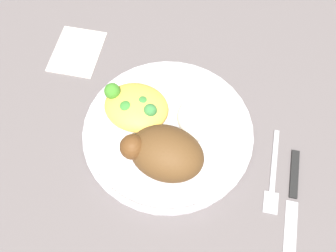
{
  "coord_description": "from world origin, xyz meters",
  "views": [
    {
      "loc": [
        -0.1,
        0.27,
        0.56
      ],
      "look_at": [
        0.0,
        0.0,
        0.03
      ],
      "focal_mm": 40.86,
      "sensor_mm": 36.0,
      "label": 1
    }
  ],
  "objects_px": {
    "fork": "(273,175)",
    "rice_pile": "(205,118)",
    "roasted_chicken": "(164,153)",
    "plate": "(168,132)",
    "knife": "(293,200)",
    "mac_cheese_with_broccoli": "(135,106)",
    "napkin": "(77,51)"
  },
  "relations": [
    {
      "from": "fork",
      "to": "rice_pile",
      "type": "bearing_deg",
      "value": -17.84
    },
    {
      "from": "roasted_chicken",
      "to": "plate",
      "type": "bearing_deg",
      "value": -75.78
    },
    {
      "from": "rice_pile",
      "to": "knife",
      "type": "xyz_separation_m",
      "value": [
        -0.16,
        0.07,
        -0.04
      ]
    },
    {
      "from": "mac_cheese_with_broccoli",
      "to": "napkin",
      "type": "height_order",
      "value": "mac_cheese_with_broccoli"
    },
    {
      "from": "plate",
      "to": "rice_pile",
      "type": "height_order",
      "value": "rice_pile"
    },
    {
      "from": "fork",
      "to": "knife",
      "type": "xyz_separation_m",
      "value": [
        -0.04,
        0.03,
        0.0
      ]
    },
    {
      "from": "mac_cheese_with_broccoli",
      "to": "knife",
      "type": "xyz_separation_m",
      "value": [
        -0.27,
        0.05,
        -0.04
      ]
    },
    {
      "from": "fork",
      "to": "knife",
      "type": "height_order",
      "value": "knife"
    },
    {
      "from": "fork",
      "to": "knife",
      "type": "distance_m",
      "value": 0.05
    },
    {
      "from": "rice_pile",
      "to": "fork",
      "type": "xyz_separation_m",
      "value": [
        -0.13,
        0.04,
        -0.04
      ]
    },
    {
      "from": "plate",
      "to": "napkin",
      "type": "distance_m",
      "value": 0.24
    },
    {
      "from": "plate",
      "to": "knife",
      "type": "bearing_deg",
      "value": 168.62
    },
    {
      "from": "roasted_chicken",
      "to": "napkin",
      "type": "relative_size",
      "value": 1.12
    },
    {
      "from": "mac_cheese_with_broccoli",
      "to": "fork",
      "type": "distance_m",
      "value": 0.24
    },
    {
      "from": "plate",
      "to": "rice_pile",
      "type": "bearing_deg",
      "value": -152.2
    },
    {
      "from": "rice_pile",
      "to": "mac_cheese_with_broccoli",
      "type": "bearing_deg",
      "value": 8.51
    },
    {
      "from": "roasted_chicken",
      "to": "napkin",
      "type": "height_order",
      "value": "roasted_chicken"
    },
    {
      "from": "roasted_chicken",
      "to": "fork",
      "type": "height_order",
      "value": "roasted_chicken"
    },
    {
      "from": "plate",
      "to": "knife",
      "type": "height_order",
      "value": "plate"
    },
    {
      "from": "roasted_chicken",
      "to": "fork",
      "type": "xyz_separation_m",
      "value": [
        -0.16,
        -0.04,
        -0.05
      ]
    },
    {
      "from": "roasted_chicken",
      "to": "napkin",
      "type": "distance_m",
      "value": 0.29
    },
    {
      "from": "napkin",
      "to": "fork",
      "type": "bearing_deg",
      "value": 163.21
    },
    {
      "from": "mac_cheese_with_broccoli",
      "to": "knife",
      "type": "distance_m",
      "value": 0.28
    },
    {
      "from": "knife",
      "to": "rice_pile",
      "type": "bearing_deg",
      "value": -23.48
    },
    {
      "from": "mac_cheese_with_broccoli",
      "to": "rice_pile",
      "type": "bearing_deg",
      "value": -171.49
    },
    {
      "from": "rice_pile",
      "to": "napkin",
      "type": "distance_m",
      "value": 0.28
    },
    {
      "from": "plate",
      "to": "rice_pile",
      "type": "xyz_separation_m",
      "value": [
        -0.05,
        -0.03,
        0.03
      ]
    },
    {
      "from": "mac_cheese_with_broccoli",
      "to": "fork",
      "type": "bearing_deg",
      "value": 174.2
    },
    {
      "from": "knife",
      "to": "plate",
      "type": "bearing_deg",
      "value": -11.38
    },
    {
      "from": "roasted_chicken",
      "to": "napkin",
      "type": "xyz_separation_m",
      "value": [
        0.23,
        -0.16,
        -0.05
      ]
    },
    {
      "from": "roasted_chicken",
      "to": "rice_pile",
      "type": "xyz_separation_m",
      "value": [
        -0.04,
        -0.08,
        -0.01
      ]
    },
    {
      "from": "plate",
      "to": "fork",
      "type": "bearing_deg",
      "value": 175.73
    }
  ]
}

